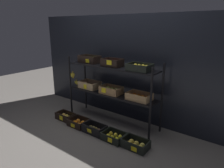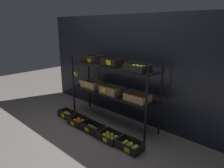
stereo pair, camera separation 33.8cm
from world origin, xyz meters
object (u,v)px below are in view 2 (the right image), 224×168
at_px(display_rack, 111,80).
at_px(crate_ground_lemon, 110,137).
at_px(crate_ground_rightmost_apple_gold, 130,146).
at_px(crate_ground_apple_gold, 67,115).
at_px(crate_ground_kiwi, 93,129).
at_px(crate_ground_orange, 79,121).

xyz_separation_m(display_rack, crate_ground_lemon, (0.39, -0.45, -0.72)).
relative_size(crate_ground_lemon, crate_ground_rightmost_apple_gold, 0.92).
relative_size(crate_ground_apple_gold, crate_ground_kiwi, 0.93).
bearing_deg(crate_ground_rightmost_apple_gold, crate_ground_lemon, -177.83).
distance_m(display_rack, crate_ground_rightmost_apple_gold, 1.12).
relative_size(crate_ground_kiwi, crate_ground_rightmost_apple_gold, 1.03).
bearing_deg(display_rack, crate_ground_apple_gold, -149.62).
xyz_separation_m(crate_ground_apple_gold, crate_ground_kiwi, (0.73, -0.04, 0.00)).
xyz_separation_m(crate_ground_kiwi, crate_ground_lemon, (0.37, 0.01, -0.01)).
bearing_deg(crate_ground_rightmost_apple_gold, display_rack, 149.93).
bearing_deg(crate_ground_orange, display_rack, 51.04).
height_order(crate_ground_orange, crate_ground_rightmost_apple_gold, crate_ground_rightmost_apple_gold).
distance_m(crate_ground_apple_gold, crate_ground_rightmost_apple_gold, 1.46).
distance_m(crate_ground_orange, crate_ground_lemon, 0.74).
bearing_deg(crate_ground_rightmost_apple_gold, crate_ground_apple_gold, 179.51).
relative_size(crate_ground_orange, crate_ground_lemon, 0.97).
height_order(display_rack, crate_ground_rightmost_apple_gold, display_rack).
distance_m(crate_ground_apple_gold, crate_ground_lemon, 1.10).
relative_size(display_rack, crate_ground_kiwi, 4.65).
relative_size(crate_ground_orange, crate_ground_kiwi, 0.87).
bearing_deg(crate_ground_orange, crate_ground_apple_gold, 176.41).
height_order(crate_ground_apple_gold, crate_ground_rightmost_apple_gold, crate_ground_apple_gold).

